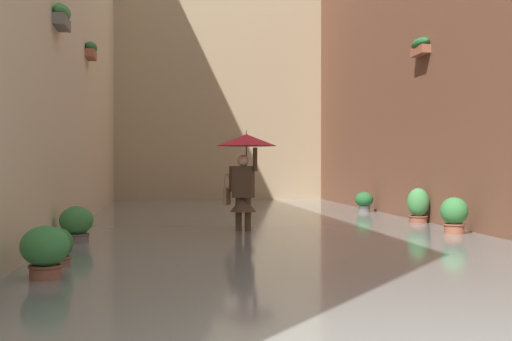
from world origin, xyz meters
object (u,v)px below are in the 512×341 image
Objects in this scene: potted_plant_near_right at (58,252)px; potted_plant_mid_left at (454,217)px; potted_plant_far_right at (45,254)px; potted_plant_near_left at (418,208)px; potted_plant_mid_right at (76,227)px; person_wading at (245,161)px; potted_plant_far_left at (364,203)px.

potted_plant_mid_left is at bearing -155.04° from potted_plant_near_right.
potted_plant_near_left is at bearing -137.06° from potted_plant_far_right.
potted_plant_mid_left reaches higher than potted_plant_near_right.
potted_plant_near_right is at bearing 38.33° from potted_plant_near_left.
potted_plant_mid_right is at bearing 21.78° from potted_plant_near_left.
person_wading reaches higher than potted_plant_near_left.
person_wading reaches higher than potted_plant_far_left.
potted_plant_near_left reaches higher than potted_plant_far_right.
potted_plant_far_left is at bearing -90.81° from potted_plant_mid_left.
potted_plant_mid_right is (6.60, 6.16, 0.01)m from potted_plant_far_left.
potted_plant_far_right is (6.61, 6.15, -0.05)m from potted_plant_near_left.
potted_plant_mid_left is 1.10× the size of potted_plant_mid_right.
potted_plant_mid_right is (6.72, 2.69, -0.07)m from potted_plant_near_left.
person_wading is 4.17m from potted_plant_near_left.
potted_plant_near_left is at bearing -95.28° from potted_plant_mid_left.
potted_plant_mid_right is at bearing -88.15° from potted_plant_far_right.
potted_plant_near_right is 0.85× the size of potted_plant_far_right.
potted_plant_near_left reaches higher than potted_plant_far_left.
potted_plant_near_right is 0.93m from potted_plant_far_right.
potted_plant_mid_left reaches higher than potted_plant_far_right.
person_wading reaches higher than potted_plant_mid_left.
potted_plant_far_right is (6.40, 3.91, -0.03)m from potted_plant_mid_left.
potted_plant_near_left is at bearing -158.22° from potted_plant_mid_right.
potted_plant_far_left is 0.92× the size of potted_plant_mid_right.
potted_plant_far_left is at bearing -87.91° from potted_plant_near_left.
potted_plant_mid_right reaches higher than potted_plant_far_left.
potted_plant_far_right reaches higher than potted_plant_near_right.
potted_plant_far_left is 9.02m from potted_plant_mid_right.
potted_plant_near_right is 0.85× the size of potted_plant_mid_right.
potted_plant_mid_left is 7.50m from potted_plant_far_right.
potted_plant_mid_left reaches higher than potted_plant_mid_right.
potted_plant_near_left reaches higher than potted_plant_near_right.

